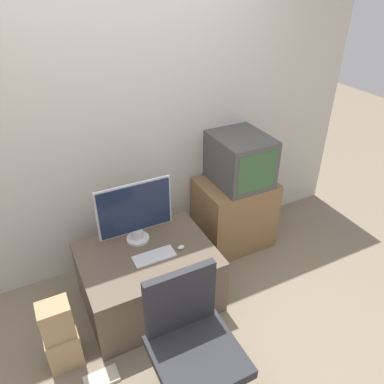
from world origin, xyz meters
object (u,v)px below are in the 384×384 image
Objects in this scene: main_monitor at (135,212)px; office_chair at (193,349)px; book at (101,379)px; crt_tv at (240,159)px; mouse at (181,247)px; cardboard_box_lower at (64,347)px; keyboard at (154,256)px.

main_monitor is 1.06m from office_chair.
book is (-0.52, 0.31, -0.37)m from office_chair.
crt_tv reaches higher than book.
mouse is 0.79m from office_chair.
cardboard_box_lower is (-0.70, 0.56, -0.24)m from office_chair.
keyboard reaches higher than book.
main_monitor is 10.80× the size of mouse.
book is at bearing -143.02° from keyboard.
main_monitor is 2.59× the size of book.
crt_tv is (1.00, 0.43, 0.38)m from keyboard.
book is at bearing -128.17° from main_monitor.
cardboard_box_lower is at bearing -166.11° from keyboard.
keyboard is at bearing 36.98° from book.
keyboard is 1.10× the size of cardboard_box_lower.
main_monitor is at bearing 51.83° from book.
crt_tv is 0.62× the size of office_chair.
keyboard is 1.39× the size of book.
book is at bearing -151.23° from crt_tv.
main_monitor reaches higher than office_chair.
main_monitor is 1.15m from book.
mouse is at bearing 10.47° from cardboard_box_lower.
cardboard_box_lower is 0.33m from book.
office_chair is (-0.06, -0.74, -0.12)m from keyboard.
keyboard is 1.15m from crt_tv.
mouse is 0.06× the size of office_chair.
cardboard_box_lower is (-0.75, -0.19, -0.36)m from keyboard.
crt_tv reaches higher than mouse.
keyboard reaches higher than cardboard_box_lower.
main_monitor is at bearing 88.87° from office_chair.
mouse is 1.03m from book.
main_monitor reaches higher than cardboard_box_lower.
keyboard is 5.82× the size of mouse.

